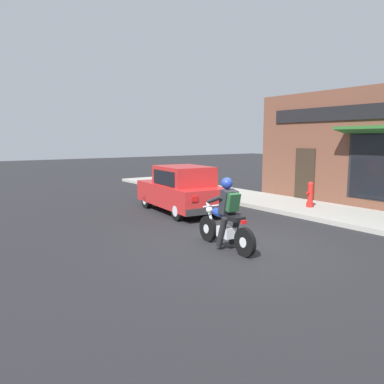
% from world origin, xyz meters
% --- Properties ---
extents(ground_plane, '(80.00, 80.00, 0.00)m').
position_xyz_m(ground_plane, '(0.00, 0.00, 0.00)').
color(ground_plane, black).
extents(sidewalk_curb, '(2.60, 22.00, 0.14)m').
position_xyz_m(sidewalk_curb, '(4.93, 3.00, 0.07)').
color(sidewalk_curb, '#9E9B93').
rests_on(sidewalk_curb, ground).
extents(storefront_building, '(1.25, 10.06, 4.20)m').
position_xyz_m(storefront_building, '(6.46, 0.20, 2.11)').
color(storefront_building, brown).
rests_on(storefront_building, ground).
extents(motorcycle_with_rider, '(0.59, 2.02, 1.62)m').
position_xyz_m(motorcycle_with_rider, '(-0.35, 0.05, 0.68)').
color(motorcycle_with_rider, black).
rests_on(motorcycle_with_rider, ground).
extents(car_hatchback, '(2.02, 3.93, 1.57)m').
position_xyz_m(car_hatchback, '(1.20, 4.16, 0.77)').
color(car_hatchback, black).
rests_on(car_hatchback, ground).
extents(fire_hydrant, '(0.36, 0.24, 0.88)m').
position_xyz_m(fire_hydrant, '(4.91, 1.74, 0.57)').
color(fire_hydrant, red).
rests_on(fire_hydrant, sidewalk_curb).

